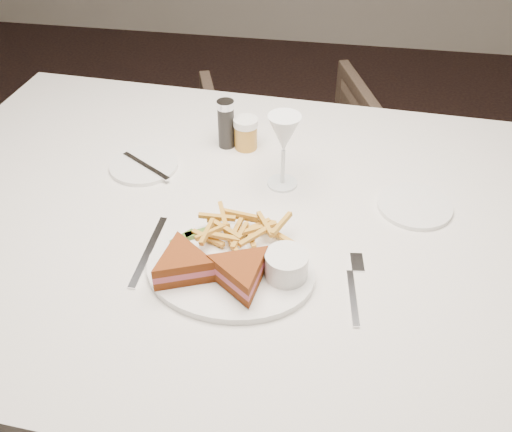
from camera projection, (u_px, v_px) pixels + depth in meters
The scene contains 4 objects.
ground at pixel (156, 325), 1.94m from camera, with size 5.00×5.00×0.00m, color black.
table at pixel (259, 334), 1.44m from camera, with size 1.63×1.08×0.75m, color silver.
chair_far at pixel (289, 155), 2.18m from camera, with size 0.61×0.57×0.62m, color #4B3A2E.
table_setting at pixel (244, 222), 1.13m from camera, with size 0.78×0.66×0.18m.
Camera 1 is at (0.54, -1.19, 1.52)m, focal length 40.00 mm.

